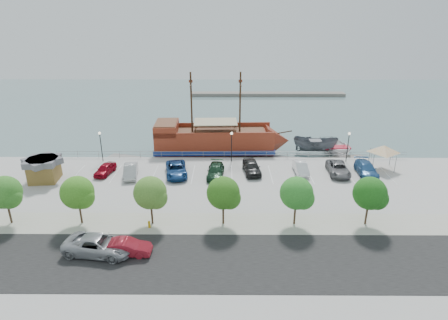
{
  "coord_description": "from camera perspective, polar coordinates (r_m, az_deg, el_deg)",
  "views": [
    {
      "loc": [
        -0.72,
        -42.01,
        19.55
      ],
      "look_at": [
        -1.0,
        2.0,
        2.0
      ],
      "focal_mm": 30.0,
      "sensor_mm": 36.0,
      "label": 1
    }
  ],
  "objects": [
    {
      "name": "shed",
      "position": [
        50.94,
        -25.76,
        -1.21
      ],
      "size": [
        3.9,
        3.9,
        2.94
      ],
      "rotation": [
        0.0,
        0.0,
        0.1
      ],
      "color": "brown",
      "rests_on": "land_slab"
    },
    {
      "name": "tree_b",
      "position": [
        38.52,
        -21.28,
        -4.82
      ],
      "size": [
        3.3,
        3.2,
        5.0
      ],
      "color": "#473321",
      "rests_on": "sidewalk"
    },
    {
      "name": "fire_hydrant",
      "position": [
        37.36,
        -11.33,
        -9.55
      ],
      "size": [
        0.26,
        0.26,
        0.76
      ],
      "rotation": [
        0.0,
        0.0,
        -0.08
      ],
      "color": "#CC9810",
      "rests_on": "sidewalk"
    },
    {
      "name": "sidewalk",
      "position": [
        37.51,
        1.43,
        -9.66
      ],
      "size": [
        100.0,
        4.0,
        0.05
      ],
      "primitive_type": "cube",
      "color": "#A6A48E",
      "rests_on": "land_slab"
    },
    {
      "name": "tree_d",
      "position": [
        35.84,
        0.11,
        -5.23
      ],
      "size": [
        3.3,
        3.2,
        5.0
      ],
      "color": "#473321",
      "rests_on": "sidewalk"
    },
    {
      "name": "parked_car_d",
      "position": [
        47.32,
        -1.28,
        -1.7
      ],
      "size": [
        2.29,
        5.14,
        1.46
      ],
      "primitive_type": "imported",
      "rotation": [
        0.0,
        0.0,
        -0.05
      ],
      "color": "#14311E",
      "rests_on": "land_slab"
    },
    {
      "name": "parked_car_f",
      "position": [
        49.38,
        11.62,
        -1.17
      ],
      "size": [
        1.61,
        4.3,
        1.4
      ],
      "primitive_type": "imported",
      "rotation": [
        0.0,
        0.0,
        0.03
      ],
      "color": "white",
      "rests_on": "land_slab"
    },
    {
      "name": "dock_mid",
      "position": [
        55.7,
        8.67,
        0.05
      ],
      "size": [
        7.41,
        3.33,
        0.41
      ],
      "primitive_type": "cube",
      "rotation": [
        0.0,
        0.0,
        -0.19
      ],
      "color": "gray",
      "rests_on": "ground"
    },
    {
      "name": "parked_car_b",
      "position": [
        48.79,
        -14.04,
        -1.6
      ],
      "size": [
        2.34,
        4.8,
        1.52
      ],
      "primitive_type": "imported",
      "rotation": [
        0.0,
        0.0,
        0.16
      ],
      "color": "#ACADAE",
      "rests_on": "land_slab"
    },
    {
      "name": "pirate_ship",
      "position": [
        57.08,
        0.02,
        2.98
      ],
      "size": [
        20.86,
        6.46,
        13.08
      ],
      "rotation": [
        0.0,
        0.0,
        0.04
      ],
      "color": "maroon",
      "rests_on": "ground"
    },
    {
      "name": "parked_car_a",
      "position": [
        50.4,
        -17.66,
        -1.33
      ],
      "size": [
        2.35,
        4.23,
        1.36
      ],
      "primitive_type": "imported",
      "rotation": [
        0.0,
        0.0,
        -0.19
      ],
      "color": "maroon",
      "rests_on": "land_slab"
    },
    {
      "name": "canopy_tent",
      "position": [
        53.27,
        23.26,
        2.05
      ],
      "size": [
        5.13,
        5.13,
        3.68
      ],
      "rotation": [
        0.0,
        0.0,
        -0.18
      ],
      "color": "slate",
      "rests_on": "land_slab"
    },
    {
      "name": "seawall_railing",
      "position": [
        53.33,
        1.11,
        0.84
      ],
      "size": [
        50.0,
        0.06,
        1.0
      ],
      "color": "gray",
      "rests_on": "land_slab"
    },
    {
      "name": "tree_e",
      "position": [
        36.49,
        11.22,
        -5.16
      ],
      "size": [
        3.3,
        3.2,
        5.0
      ],
      "color": "#473321",
      "rests_on": "sidewalk"
    },
    {
      "name": "ground",
      "position": [
        46.78,
        1.21,
        -4.33
      ],
      "size": [
        160.0,
        160.0,
        0.0
      ],
      "primitive_type": "plane",
      "color": "slate"
    },
    {
      "name": "land_slab",
      "position": [
        29.12,
        1.81,
        -22.06
      ],
      "size": [
        100.0,
        58.0,
        1.2
      ],
      "primitive_type": "cube",
      "color": "#AAAAAA",
      "rests_on": "ground"
    },
    {
      "name": "street_sedan",
      "position": [
        33.99,
        -14.63,
        -12.75
      ],
      "size": [
        4.3,
        1.61,
        1.4
      ],
      "primitive_type": "imported",
      "rotation": [
        0.0,
        0.0,
        1.54
      ],
      "color": "maroon",
      "rests_on": "street"
    },
    {
      "name": "parked_car_h",
      "position": [
        51.21,
        20.85,
        -1.28
      ],
      "size": [
        2.41,
        5.38,
        1.53
      ],
      "primitive_type": "imported",
      "rotation": [
        0.0,
        0.0,
        -0.05
      ],
      "color": "#295990",
      "rests_on": "land_slab"
    },
    {
      "name": "tree_f",
      "position": [
        38.43,
        21.56,
        -4.93
      ],
      "size": [
        3.3,
        3.2,
        5.0
      ],
      "color": "#473321",
      "rests_on": "sidewalk"
    },
    {
      "name": "street_van",
      "position": [
        34.72,
        -18.53,
        -12.16
      ],
      "size": [
        6.38,
        3.63,
        1.68
      ],
      "primitive_type": "imported",
      "rotation": [
        0.0,
        0.0,
        1.43
      ],
      "color": "#999DA2",
      "rests_on": "street"
    },
    {
      "name": "lamp_post_mid",
      "position": [
        51.28,
        1.15,
        2.84
      ],
      "size": [
        0.36,
        0.36,
        4.28
      ],
      "color": "black",
      "rests_on": "land_slab"
    },
    {
      "name": "lamp_post_left",
      "position": [
        54.11,
        -18.3,
        2.73
      ],
      "size": [
        0.36,
        0.36,
        4.28
      ],
      "color": "black",
      "rests_on": "land_slab"
    },
    {
      "name": "patrol_boat",
      "position": [
        59.05,
        13.69,
        2.06
      ],
      "size": [
        7.03,
        3.93,
        2.57
      ],
      "primitive_type": "imported",
      "rotation": [
        0.0,
        0.0,
        1.34
      ],
      "color": "#535860",
      "rests_on": "ground"
    },
    {
      "name": "far_shore",
      "position": [
        99.66,
        6.63,
        9.93
      ],
      "size": [
        40.0,
        3.0,
        0.8
      ],
      "primitive_type": "cube",
      "color": "slate",
      "rests_on": "ground"
    },
    {
      "name": "lamp_post_right",
      "position": [
        53.94,
        18.42,
        2.66
      ],
      "size": [
        0.36,
        0.36,
        4.28
      ],
      "color": "black",
      "rests_on": "land_slab"
    },
    {
      "name": "dock_west",
      "position": [
        56.87,
        -13.96,
        0.1
      ],
      "size": [
        7.45,
        4.2,
        0.41
      ],
      "primitive_type": "cube",
      "rotation": [
        0.0,
        0.0,
        -0.32
      ],
      "color": "gray",
      "rests_on": "ground"
    },
    {
      "name": "speedboat",
      "position": [
        60.1,
        16.77,
        1.58
      ],
      "size": [
        6.02,
        7.99,
        1.57
      ],
      "primitive_type": "imported",
      "rotation": [
        0.0,
        0.0,
        0.09
      ],
      "color": "white",
      "rests_on": "ground"
    },
    {
      "name": "parked_car_c",
      "position": [
        48.06,
        -7.28,
        -1.44
      ],
      "size": [
        3.52,
        5.94,
        1.55
      ],
      "primitive_type": "imported",
      "rotation": [
        0.0,
        0.0,
        0.18
      ],
      "color": "navy",
      "rests_on": "land_slab"
    },
    {
      "name": "parked_car_e",
      "position": [
        48.44,
        4.25,
        -1.05
      ],
      "size": [
        2.55,
        5.09,
        1.67
      ],
      "primitive_type": "imported",
      "rotation": [
        0.0,
        0.0,
        0.12
      ],
      "color": "black",
      "rests_on": "land_slab"
    },
    {
      "name": "parked_car_g",
      "position": [
        50.22,
        17.0,
        -1.27
      ],
      "size": [
        2.71,
        5.38,
        1.46
      ],
      "primitive_type": "imported",
      "rotation": [
        0.0,
        0.0,
        -0.05
      ],
      "color": "slate",
      "rests_on": "land_slab"
    },
    {
      "name": "tree_c",
      "position": [
        36.54,
        -10.98,
        -5.1
      ],
      "size": [
        3.3,
        3.2,
        5.0
      ],
      "color": "#473321",
      "rests_on": "sidewalk"
    },
    {
      "name": "street",
      "position": [
        32.54,
        1.62,
        -15.17
      ],
      "size": [
        100.0,
        8.0,
        0.04
      ],
      "primitive_type": "cube",
      "color": "black",
      "rests_on": "land_slab"
    },
    {
      "name": "dock_east",
      "position": [
        57.64,
        17.4,
        0.04
      ],
      "size": [
        7.71,
        3.54,
        0.43
      ],
      "primitive_type": "cube",
      "rotation": [
        0.0,
        0.0,
        0.2
      ],
      "color": "slate",
      "rests_on": "ground"
    },
    {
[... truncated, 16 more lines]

